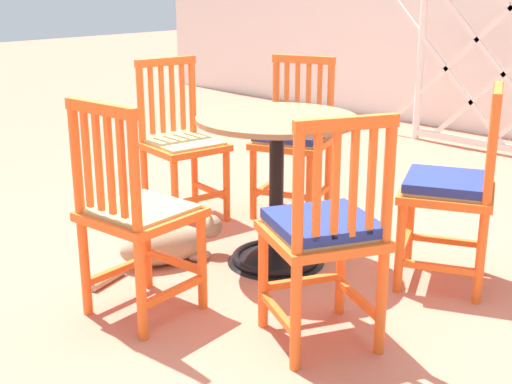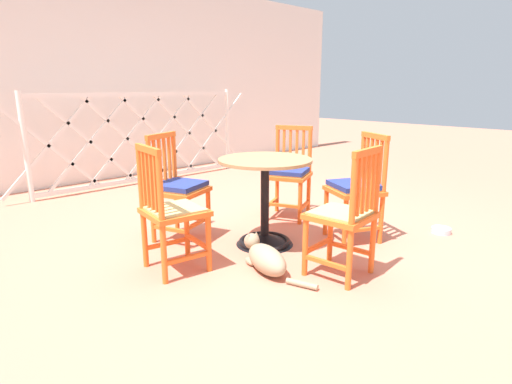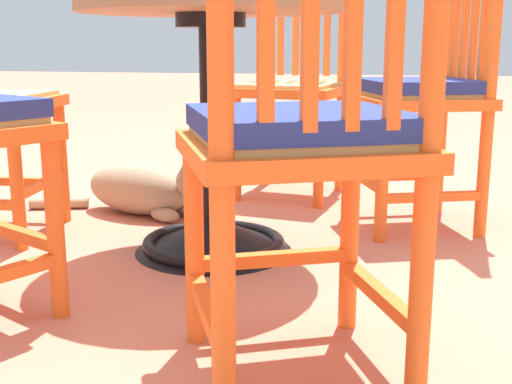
{
  "view_description": "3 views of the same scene",
  "coord_description": "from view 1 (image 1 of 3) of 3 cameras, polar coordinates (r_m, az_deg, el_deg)",
  "views": [
    {
      "loc": [
        2.09,
        -2.22,
        1.36
      ],
      "look_at": [
        -0.18,
        0.07,
        0.35
      ],
      "focal_mm": 48.68,
      "sensor_mm": 36.0,
      "label": 1
    },
    {
      "loc": [
        -2.43,
        -2.23,
        1.29
      ],
      "look_at": [
        -0.05,
        0.24,
        0.42
      ],
      "focal_mm": 29.31,
      "sensor_mm": 36.0,
      "label": 2
    },
    {
      "loc": [
        1.8,
        0.65,
        0.62
      ],
      "look_at": [
        -0.09,
        0.23,
        0.19
      ],
      "focal_mm": 46.68,
      "sensor_mm": 36.0,
      "label": 3
    }
  ],
  "objects": [
    {
      "name": "cafe_table",
      "position": [
        3.35,
        1.67,
        -1.27
      ],
      "size": [
        0.76,
        0.76,
        0.73
      ],
      "color": "black",
      "rests_on": "ground_plane"
    },
    {
      "name": "ground_plane",
      "position": [
        3.34,
        1.41,
        -6.61
      ],
      "size": [
        24.0,
        24.0,
        0.0
      ],
      "primitive_type": "plane",
      "color": "#C6755B"
    },
    {
      "name": "orange_chair_at_corner",
      "position": [
        2.57,
        5.63,
        -3.42
      ],
      "size": [
        0.53,
        0.53,
        0.91
      ],
      "color": "orange",
      "rests_on": "ground_plane"
    },
    {
      "name": "orange_chair_tucked_in",
      "position": [
        2.83,
        -9.85,
        -1.94
      ],
      "size": [
        0.44,
        0.44,
        0.91
      ],
      "color": "orange",
      "rests_on": "ground_plane"
    },
    {
      "name": "orange_chair_by_planter",
      "position": [
        3.96,
        -6.15,
        3.85
      ],
      "size": [
        0.45,
        0.45,
        0.91
      ],
      "color": "orange",
      "rests_on": "ground_plane"
    },
    {
      "name": "orange_chair_facing_out",
      "position": [
        3.19,
        15.82,
        0.16
      ],
      "size": [
        0.53,
        0.53,
        0.91
      ],
      "color": "orange",
      "rests_on": "ground_plane"
    },
    {
      "name": "orange_chair_near_fence",
      "position": [
        4.02,
        3.09,
        4.32
      ],
      "size": [
        0.52,
        0.52,
        0.91
      ],
      "color": "orange",
      "rests_on": "ground_plane"
    },
    {
      "name": "tabby_cat",
      "position": [
        3.44,
        -6.98,
        -4.26
      ],
      "size": [
        0.32,
        0.74,
        0.23
      ],
      "color": "#9E896B",
      "rests_on": "ground_plane"
    }
  ]
}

